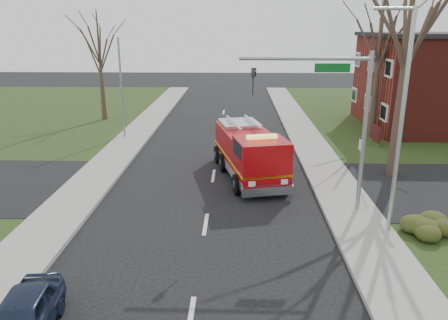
{
  "coord_description": "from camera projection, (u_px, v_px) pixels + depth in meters",
  "views": [
    {
      "loc": [
        1.23,
        -16.18,
        7.75
      ],
      "look_at": [
        0.68,
        2.44,
        2.0
      ],
      "focal_mm": 35.0,
      "sensor_mm": 36.0,
      "label": 1
    }
  ],
  "objects": [
    {
      "name": "ground",
      "position": [
        206.0,
        224.0,
        17.77
      ],
      "size": [
        120.0,
        120.0,
        0.0
      ],
      "primitive_type": "plane",
      "color": "black",
      "rests_on": "ground"
    },
    {
      "name": "sidewalk_right",
      "position": [
        359.0,
        225.0,
        17.57
      ],
      "size": [
        2.4,
        80.0,
        0.15
      ],
      "primitive_type": "cube",
      "color": "gray",
      "rests_on": "ground"
    },
    {
      "name": "sidewalk_left",
      "position": [
        55.0,
        221.0,
        17.92
      ],
      "size": [
        2.4,
        80.0,
        0.15
      ],
      "primitive_type": "cube",
      "color": "gray",
      "rests_on": "ground"
    },
    {
      "name": "health_center_sign",
      "position": [
        375.0,
        133.0,
        29.15
      ],
      "size": [
        0.12,
        2.0,
        1.4
      ],
      "color": "#420F10",
      "rests_on": "ground"
    },
    {
      "name": "hedge_corner",
      "position": [
        442.0,
        225.0,
        16.39
      ],
      "size": [
        2.8,
        2.0,
        0.9
      ],
      "primitive_type": "ellipsoid",
      "color": "#343B15",
      "rests_on": "lawn_right"
    },
    {
      "name": "bare_tree_near",
      "position": [
        409.0,
        33.0,
        21.04
      ],
      "size": [
        6.0,
        6.0,
        12.0
      ],
      "color": "#35291F",
      "rests_on": "ground"
    },
    {
      "name": "bare_tree_far",
      "position": [
        380.0,
        45.0,
        29.87
      ],
      "size": [
        5.25,
        5.25,
        10.5
      ],
      "color": "#35291F",
      "rests_on": "ground"
    },
    {
      "name": "bare_tree_left",
      "position": [
        100.0,
        54.0,
        35.51
      ],
      "size": [
        4.5,
        4.5,
        9.0
      ],
      "color": "#35291F",
      "rests_on": "ground"
    },
    {
      "name": "traffic_signal_mast",
      "position": [
        335.0,
        104.0,
        17.67
      ],
      "size": [
        5.29,
        0.18,
        6.8
      ],
      "color": "gray",
      "rests_on": "ground"
    },
    {
      "name": "streetlight_pole",
      "position": [
        400.0,
        118.0,
        15.75
      ],
      "size": [
        1.48,
        0.16,
        8.4
      ],
      "color": "#B7BABF",
      "rests_on": "ground"
    },
    {
      "name": "utility_pole_far",
      "position": [
        122.0,
        89.0,
        30.3
      ],
      "size": [
        0.14,
        0.14,
        7.0
      ],
      "primitive_type": "cylinder",
      "color": "gray",
      "rests_on": "ground"
    },
    {
      "name": "fire_engine",
      "position": [
        249.0,
        154.0,
        22.97
      ],
      "size": [
        3.98,
        7.41,
        2.84
      ],
      "rotation": [
        0.0,
        0.0,
        0.23
      ],
      "color": "#A3070B",
      "rests_on": "ground"
    },
    {
      "name": "parked_car_maroon",
      "position": [
        21.0,
        319.0,
        11.07
      ],
      "size": [
        1.77,
        3.73,
        1.23
      ],
      "primitive_type": "imported",
      "rotation": [
        0.0,
        0.0,
        0.09
      ],
      "color": "#1C253D",
      "rests_on": "ground"
    }
  ]
}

